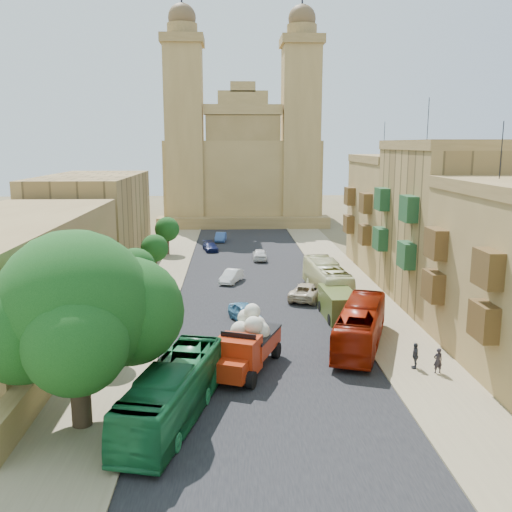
{
  "coord_description": "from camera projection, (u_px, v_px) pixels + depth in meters",
  "views": [
    {
      "loc": [
        -2.2,
        -22.08,
        13.48
      ],
      "look_at": [
        0.0,
        26.0,
        4.0
      ],
      "focal_mm": 40.0,
      "sensor_mm": 36.0,
      "label": 1
    }
  ],
  "objects": [
    {
      "name": "street_tree_a",
      "position": [
        105.0,
        320.0,
        35.11
      ],
      "size": [
        2.74,
        2.74,
        4.21
      ],
      "color": "#38291C",
      "rests_on": "ground"
    },
    {
      "name": "townhouse_c",
      "position": [
        445.0,
        223.0,
        48.23
      ],
      "size": [
        9.0,
        14.0,
        17.4
      ],
      "color": "#9A7B46",
      "rests_on": "ground"
    },
    {
      "name": "ficus_tree",
      "position": [
        77.0,
        313.0,
        26.75
      ],
      "size": [
        9.63,
        8.86,
        9.63
      ],
      "color": "#38291C",
      "rests_on": "ground"
    },
    {
      "name": "car_blue_b",
      "position": [
        221.0,
        237.0,
        80.01
      ],
      "size": [
        1.64,
        3.98,
        1.28
      ],
      "primitive_type": "imported",
      "rotation": [
        0.0,
        0.0,
        -0.07
      ],
      "color": "#355696",
      "rests_on": "ground"
    },
    {
      "name": "kerb_west",
      "position": [
        180.0,
        290.0,
        53.42
      ],
      "size": [
        0.25,
        140.0,
        0.12
      ],
      "primitive_type": "cube",
      "color": "#877858",
      "rests_on": "ground"
    },
    {
      "name": "olive_pickup",
      "position": [
        339.0,
        305.0,
        44.82
      ],
      "size": [
        2.6,
        5.34,
        2.17
      ],
      "color": "#46521F",
      "rests_on": "ground"
    },
    {
      "name": "street_tree_c",
      "position": [
        155.0,
        248.0,
        58.61
      ],
      "size": [
        2.85,
        2.85,
        4.37
      ],
      "color": "#38291C",
      "rests_on": "ground"
    },
    {
      "name": "ground",
      "position": [
        284.0,
        465.0,
        24.34
      ],
      "size": [
        260.0,
        260.0,
        0.0
      ],
      "primitive_type": "plane",
      "color": "brown"
    },
    {
      "name": "sidewalk_east",
      "position": [
        354.0,
        288.0,
        54.17
      ],
      "size": [
        5.0,
        140.0,
        0.01
      ],
      "primitive_type": "cube",
      "color": "#877858",
      "rests_on": "ground"
    },
    {
      "name": "west_building_mid",
      "position": [
        93.0,
        219.0,
        65.69
      ],
      "size": [
        10.0,
        22.0,
        10.0
      ],
      "primitive_type": "cube",
      "color": "#9A7B46",
      "rests_on": "ground"
    },
    {
      "name": "west_building_low",
      "position": [
        8.0,
        277.0,
        40.36
      ],
      "size": [
        10.0,
        28.0,
        8.4
      ],
      "primitive_type": "cube",
      "color": "olive",
      "rests_on": "ground"
    },
    {
      "name": "red_truck",
      "position": [
        247.0,
        343.0,
        34.28
      ],
      "size": [
        4.64,
        7.04,
        3.89
      ],
      "color": "#A4270C",
      "rests_on": "ground"
    },
    {
      "name": "bus_red_east",
      "position": [
        360.0,
        326.0,
        38.3
      ],
      "size": [
        5.8,
        10.73,
        2.93
      ],
      "primitive_type": "imported",
      "rotation": [
        0.0,
        0.0,
        2.8
      ],
      "color": "maroon",
      "rests_on": "ground"
    },
    {
      "name": "street_tree_d",
      "position": [
        167.0,
        229.0,
        70.34
      ],
      "size": [
        3.03,
        3.03,
        4.66
      ],
      "color": "#38291C",
      "rests_on": "ground"
    },
    {
      "name": "church",
      "position": [
        242.0,
        167.0,
        99.55
      ],
      "size": [
        28.0,
        22.5,
        36.3
      ],
      "color": "olive",
      "rests_on": "ground"
    },
    {
      "name": "car_white_a",
      "position": [
        232.0,
        276.0,
        56.35
      ],
      "size": [
        2.58,
        4.06,
        1.26
      ],
      "primitive_type": "imported",
      "rotation": [
        0.0,
        0.0,
        -0.35
      ],
      "color": "white",
      "rests_on": "ground"
    },
    {
      "name": "pedestrian_c",
      "position": [
        415.0,
        356.0,
        34.69
      ],
      "size": [
        0.6,
        1.02,
        1.63
      ],
      "primitive_type": "imported",
      "rotation": [
        0.0,
        0.0,
        4.49
      ],
      "color": "#33353D",
      "rests_on": "ground"
    },
    {
      "name": "car_dkblue",
      "position": [
        210.0,
        247.0,
        72.99
      ],
      "size": [
        2.33,
        4.14,
        1.13
      ],
      "primitive_type": "imported",
      "rotation": [
        0.0,
        0.0,
        0.2
      ],
      "color": "#0D1541",
      "rests_on": "ground"
    },
    {
      "name": "road_surface",
      "position": [
        254.0,
        289.0,
        53.74
      ],
      "size": [
        14.0,
        140.0,
        0.01
      ],
      "primitive_type": "cube",
      "color": "black",
      "rests_on": "ground"
    },
    {
      "name": "street_tree_b",
      "position": [
        136.0,
        268.0,
        46.75
      ],
      "size": [
        3.34,
        3.34,
        5.14
      ],
      "color": "#38291C",
      "rests_on": "ground"
    },
    {
      "name": "kerb_east",
      "position": [
        328.0,
        288.0,
        54.05
      ],
      "size": [
        0.25,
        140.0,
        0.12
      ],
      "primitive_type": "cube",
      "color": "#877858",
      "rests_on": "ground"
    },
    {
      "name": "townhouse_d",
      "position": [
        397.0,
        212.0,
        62.09
      ],
      "size": [
        9.0,
        14.0,
        15.9
      ],
      "color": "olive",
      "rests_on": "ground"
    },
    {
      "name": "car_cream",
      "position": [
        307.0,
        291.0,
        50.24
      ],
      "size": [
        4.13,
        5.73,
        1.45
      ],
      "primitive_type": "imported",
      "rotation": [
        0.0,
        0.0,
        2.77
      ],
      "color": "beige",
      "rests_on": "ground"
    },
    {
      "name": "bus_green_north",
      "position": [
        173.0,
        393.0,
        27.98
      ],
      "size": [
        4.9,
        10.87,
        2.95
      ],
      "primitive_type": "imported",
      "rotation": [
        0.0,
        0.0,
        -0.24
      ],
      "color": "#186434",
      "rests_on": "ground"
    },
    {
      "name": "pedestrian_a",
      "position": [
        438.0,
        361.0,
        33.96
      ],
      "size": [
        0.62,
        0.46,
        1.57
      ],
      "primitive_type": "imported",
      "rotation": [
        0.0,
        0.0,
        3.3
      ],
      "color": "#252127",
      "rests_on": "ground"
    },
    {
      "name": "sidewalk_west",
      "position": [
        153.0,
        290.0,
        53.32
      ],
      "size": [
        5.0,
        140.0,
        0.01
      ],
      "primitive_type": "cube",
      "color": "#877858",
      "rests_on": "ground"
    },
    {
      "name": "west_wall",
      "position": [
        95.0,
        313.0,
        43.21
      ],
      "size": [
        1.0,
        40.0,
        1.8
      ],
      "primitive_type": "cube",
      "color": "olive",
      "rests_on": "ground"
    },
    {
      "name": "car_blue_a",
      "position": [
        246.0,
        313.0,
        43.76
      ],
      "size": [
        3.08,
        4.51,
        1.43
      ],
      "primitive_type": "imported",
      "rotation": [
        0.0,
        0.0,
        0.37
      ],
      "color": "teal",
      "rests_on": "ground"
    },
    {
      "name": "car_white_b",
      "position": [
        260.0,
        254.0,
        67.21
      ],
      "size": [
        1.71,
        4.07,
        1.38
      ],
      "primitive_type": "imported",
      "rotation": [
        0.0,
        0.0,
        3.12
      ],
      "color": "white",
      "rests_on": "ground"
    },
    {
      "name": "bus_cream_east",
      "position": [
        327.0,
        279.0,
        51.56
      ],
      "size": [
        3.04,
        10.82,
        2.98
      ],
      "primitive_type": "imported",
      "rotation": [
        0.0,
        0.0,
        3.19
      ],
      "color": "beige",
      "rests_on": "ground"
    }
  ]
}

